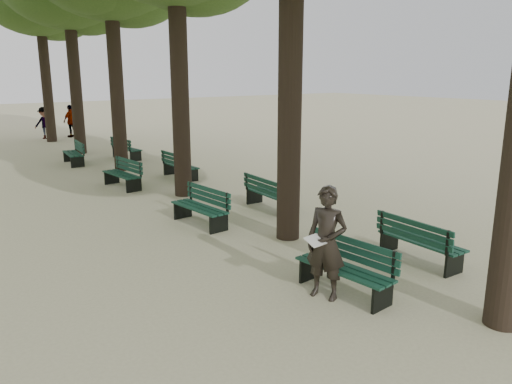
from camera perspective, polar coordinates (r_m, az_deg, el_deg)
ground at (r=8.49m, az=8.94°, el=-12.37°), size 120.00×120.00×0.00m
bench_left_0 at (r=8.72m, az=10.00°, el=-9.73°), size 0.72×1.84×0.92m
bench_left_1 at (r=12.37m, az=-6.44°, el=-2.55°), size 0.71×1.84×0.92m
bench_left_2 at (r=16.81m, az=-15.04°, el=1.38°), size 0.72×1.84×0.92m
bench_left_3 at (r=21.71m, az=-20.14°, el=3.69°), size 0.75×1.85×0.92m
bench_right_0 at (r=10.44m, az=18.23°, el=-6.24°), size 0.64×1.82×0.92m
bench_right_1 at (r=13.68m, az=1.58°, el=-0.90°), size 0.69×1.83×0.92m
bench_right_2 at (r=17.96m, az=-8.63°, el=2.46°), size 0.59×1.81×0.92m
bench_right_3 at (r=22.40m, az=-14.55°, el=4.37°), size 0.75×1.85×0.92m
man_with_map at (r=8.31m, az=8.06°, el=-5.78°), size 0.76×0.85×1.91m
pedestrian_b at (r=30.63m, az=-23.02°, el=7.28°), size 1.08×1.05×1.78m
pedestrian_c at (r=30.85m, az=-20.36°, el=7.61°), size 1.14×0.82×1.86m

